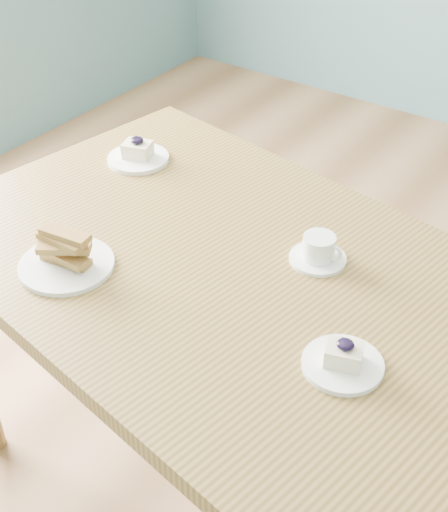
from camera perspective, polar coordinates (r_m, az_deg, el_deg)
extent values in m
cube|color=olive|center=(1.54, 2.60, -2.66)|extent=(1.69, 1.14, 0.04)
cylinder|color=olive|center=(2.41, -4.03, 1.35)|extent=(0.06, 0.06, 0.79)
cylinder|color=olive|center=(2.25, 11.25, -8.13)|extent=(0.04, 0.04, 0.46)
cylinder|color=white|center=(1.35, 9.47, -8.56)|extent=(0.15, 0.15, 0.01)
cube|color=#F6E6BC|center=(1.33, 9.57, -7.81)|extent=(0.08, 0.07, 0.04)
ellipsoid|color=black|center=(1.31, 9.69, -6.99)|extent=(0.03, 0.03, 0.01)
sphere|color=black|center=(1.31, 10.13, -7.07)|extent=(0.01, 0.01, 0.01)
sphere|color=black|center=(1.32, 9.53, -6.71)|extent=(0.01, 0.01, 0.01)
sphere|color=black|center=(1.31, 9.62, -7.27)|extent=(0.01, 0.01, 0.01)
cylinder|color=white|center=(1.97, -6.87, 7.75)|extent=(0.17, 0.17, 0.01)
cube|color=#F6E6BC|center=(1.95, -6.93, 8.44)|extent=(0.09, 0.08, 0.04)
ellipsoid|color=black|center=(1.94, -6.99, 9.19)|extent=(0.04, 0.04, 0.02)
sphere|color=black|center=(1.94, -6.67, 9.14)|extent=(0.01, 0.01, 0.01)
sphere|color=black|center=(1.95, -7.04, 9.32)|extent=(0.01, 0.01, 0.01)
sphere|color=black|center=(1.93, -7.10, 9.04)|extent=(0.01, 0.01, 0.01)
cylinder|color=white|center=(1.59, 7.50, -0.20)|extent=(0.13, 0.13, 0.01)
cylinder|color=white|center=(1.57, 7.59, 0.72)|extent=(0.07, 0.07, 0.05)
cylinder|color=olive|center=(1.56, 7.65, 1.37)|extent=(0.06, 0.06, 0.00)
torus|color=white|center=(1.56, 8.76, 0.27)|extent=(0.04, 0.01, 0.04)
cylinder|color=white|center=(1.59, -12.48, -0.70)|extent=(0.21, 0.21, 0.01)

